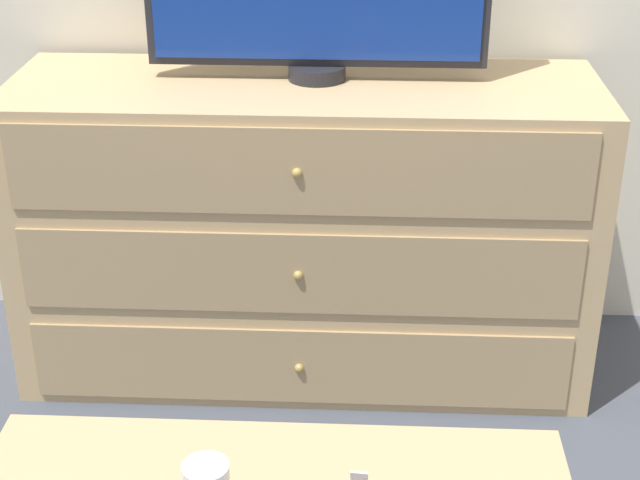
# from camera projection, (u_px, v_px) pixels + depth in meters

# --- Properties ---
(ground_plane) EXTENTS (12.00, 12.00, 0.00)m
(ground_plane) POSITION_uv_depth(u_px,v_px,m) (336.00, 308.00, 3.05)
(ground_plane) COLOR #474C56
(dresser) EXTENTS (1.50, 0.52, 0.81)m
(dresser) POSITION_uv_depth(u_px,v_px,m) (305.00, 230.00, 2.62)
(dresser) COLOR tan
(dresser) RESTS_ON ground_plane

